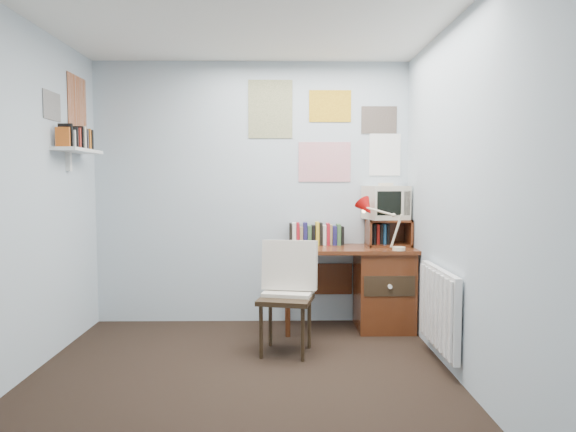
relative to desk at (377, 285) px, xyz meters
name	(u,v)px	position (x,y,z in m)	size (l,w,h in m)	color
ground	(238,396)	(-1.17, -1.48, -0.41)	(3.50, 3.50, 0.00)	black
back_wall	(252,193)	(-1.17, 0.27, 0.84)	(3.00, 0.02, 2.50)	#ADBAC6
right_wall	(476,200)	(0.33, -1.48, 0.84)	(0.02, 3.50, 2.50)	#ADBAC6
desk	(377,285)	(0.00, 0.00, 0.00)	(1.20, 0.55, 0.76)	#582814
desk_chair	(286,300)	(-0.85, -0.67, 0.03)	(0.44, 0.42, 0.87)	black
desk_lamp	(399,227)	(0.14, -0.22, 0.56)	(0.29, 0.25, 0.41)	#B40C0C
tv_riser	(388,232)	(0.12, 0.11, 0.48)	(0.40, 0.30, 0.25)	#582814
crt_tv	(386,201)	(0.09, 0.13, 0.78)	(0.36, 0.33, 0.34)	beige
book_row	(321,233)	(-0.51, 0.18, 0.46)	(0.60, 0.14, 0.22)	#582814
radiator	(439,309)	(0.29, -0.93, 0.01)	(0.09, 0.80, 0.60)	white
wall_shelf	(78,151)	(-2.57, -0.38, 1.21)	(0.20, 0.62, 0.24)	white
posters_back	(325,130)	(-0.47, 0.26, 1.44)	(1.20, 0.01, 0.90)	white
posters_left	(65,104)	(-2.67, -0.38, 1.59)	(0.01, 0.70, 0.60)	white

